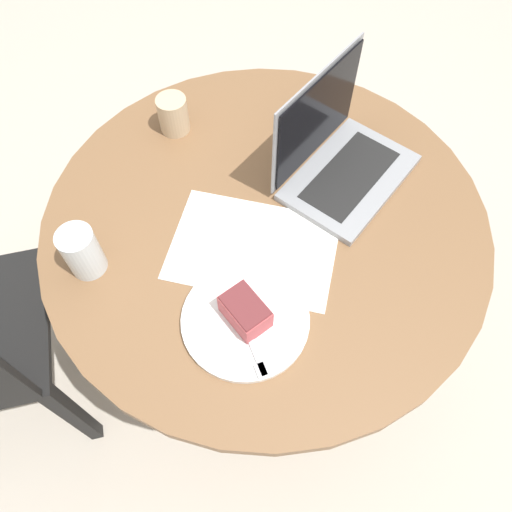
{
  "coord_description": "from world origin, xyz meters",
  "views": [
    {
      "loc": [
        0.33,
        -0.56,
        1.64
      ],
      "look_at": [
        0.05,
        -0.12,
        0.76
      ],
      "focal_mm": 35.0,
      "sensor_mm": 36.0,
      "label": 1
    }
  ],
  "objects": [
    {
      "name": "ground_plane",
      "position": [
        0.0,
        0.0,
        0.0
      ],
      "size": [
        12.0,
        12.0,
        0.0
      ],
      "primitive_type": "plane",
      "color": "#B7AD9E"
    },
    {
      "name": "dining_table",
      "position": [
        0.0,
        0.0,
        0.54
      ],
      "size": [
        1.0,
        1.0,
        0.72
      ],
      "color": "brown",
      "rests_on": "ground_plane"
    },
    {
      "name": "paper_document",
      "position": [
        0.02,
        -0.08,
        0.72
      ],
      "size": [
        0.41,
        0.34,
        0.0
      ],
      "rotation": [
        0.0,
        0.0,
        0.33
      ],
      "color": "white",
      "rests_on": "dining_table"
    },
    {
      "name": "plate",
      "position": [
        0.1,
        -0.24,
        0.73
      ],
      "size": [
        0.26,
        0.26,
        0.01
      ],
      "color": "white",
      "rests_on": "dining_table"
    },
    {
      "name": "cake_slice",
      "position": [
        0.1,
        -0.23,
        0.76
      ],
      "size": [
        0.11,
        0.09,
        0.06
      ],
      "rotation": [
        0.0,
        0.0,
        2.79
      ],
      "color": "#B74C51",
      "rests_on": "plate"
    },
    {
      "name": "fork",
      "position": [
        0.14,
        -0.28,
        0.74
      ],
      "size": [
        0.15,
        0.12,
        0.0
      ],
      "rotation": [
        0.0,
        0.0,
        5.64
      ],
      "color": "silver",
      "rests_on": "plate"
    },
    {
      "name": "coffee_glass",
      "position": [
        -0.34,
        0.11,
        0.77
      ],
      "size": [
        0.07,
        0.07,
        0.09
      ],
      "color": "#C6AD89",
      "rests_on": "dining_table"
    },
    {
      "name": "water_glass",
      "position": [
        -0.25,
        -0.31,
        0.78
      ],
      "size": [
        0.08,
        0.08,
        0.12
      ],
      "color": "silver",
      "rests_on": "dining_table"
    },
    {
      "name": "laptop",
      "position": [
        0.08,
        0.2,
        0.77
      ],
      "size": [
        0.25,
        0.33,
        0.26
      ],
      "rotation": [
        0.0,
        0.0,
        4.61
      ],
      "color": "gray",
      "rests_on": "dining_table"
    }
  ]
}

